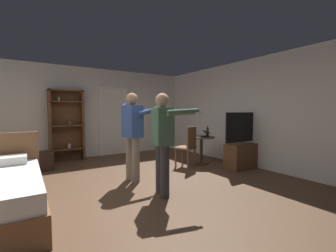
# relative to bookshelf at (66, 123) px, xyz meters

# --- Properties ---
(ground_plane) EXTENTS (6.90, 6.90, 0.00)m
(ground_plane) POSITION_rel_bookshelf_xyz_m (0.64, -2.97, -1.04)
(ground_plane) COLOR brown
(wall_back) EXTENTS (6.36, 0.12, 2.63)m
(wall_back) POSITION_rel_bookshelf_xyz_m (0.64, 0.22, 0.27)
(wall_back) COLOR silver
(wall_back) RESTS_ON ground_plane
(wall_right) EXTENTS (0.12, 6.52, 2.63)m
(wall_right) POSITION_rel_bookshelf_xyz_m (3.76, -2.97, 0.27)
(wall_right) COLOR silver
(wall_right) RESTS_ON ground_plane
(doorway_frame) EXTENTS (0.93, 0.08, 2.13)m
(doorway_frame) POSITION_rel_bookshelf_xyz_m (1.39, 0.14, 0.18)
(doorway_frame) COLOR white
(doorway_frame) RESTS_ON ground_plane
(bookshelf) EXTENTS (0.88, 0.32, 1.93)m
(bookshelf) POSITION_rel_bookshelf_xyz_m (0.00, 0.00, 0.00)
(bookshelf) COLOR brown
(bookshelf) RESTS_ON ground_plane
(tv_flatscreen) EXTENTS (1.20, 0.40, 1.33)m
(tv_flatscreen) POSITION_rel_bookshelf_xyz_m (3.40, -3.16, -0.62)
(tv_flatscreen) COLOR brown
(tv_flatscreen) RESTS_ON ground_plane
(side_table) EXTENTS (0.70, 0.70, 0.70)m
(side_table) POSITION_rel_bookshelf_xyz_m (2.88, -2.26, -0.56)
(side_table) COLOR #4C331E
(side_table) RESTS_ON ground_plane
(laptop) EXTENTS (0.41, 0.42, 0.16)m
(laptop) POSITION_rel_bookshelf_xyz_m (2.87, -2.30, -0.29)
(laptop) COLOR black
(laptop) RESTS_ON side_table
(bottle_on_table) EXTENTS (0.06, 0.06, 0.28)m
(bottle_on_table) POSITION_rel_bookshelf_xyz_m (3.02, -2.34, -0.22)
(bottle_on_table) COLOR #2E3612
(bottle_on_table) RESTS_ON side_table
(wooden_chair) EXTENTS (0.55, 0.55, 0.99)m
(wooden_chair) POSITION_rel_bookshelf_xyz_m (2.34, -2.39, -0.49)
(wooden_chair) COLOR brown
(wooden_chair) RESTS_ON ground_plane
(person_blue_shirt) EXTENTS (0.68, 0.69, 1.64)m
(person_blue_shirt) POSITION_rel_bookshelf_xyz_m (0.89, -3.60, -0.09)
(person_blue_shirt) COLOR #333338
(person_blue_shirt) RESTS_ON ground_plane
(person_striped_shirt) EXTENTS (0.74, 0.58, 1.71)m
(person_striped_shirt) POSITION_rel_bookshelf_xyz_m (0.79, -2.65, -0.05)
(person_striped_shirt) COLOR gray
(person_striped_shirt) RESTS_ON ground_plane
(suitcase_dark) EXTENTS (0.63, 0.53, 0.42)m
(suitcase_dark) POSITION_rel_bookshelf_xyz_m (-0.74, -0.85, -0.83)
(suitcase_dark) COLOR black
(suitcase_dark) RESTS_ON ground_plane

